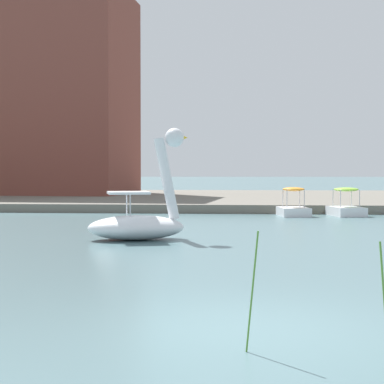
{
  "coord_description": "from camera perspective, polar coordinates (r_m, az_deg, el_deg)",
  "views": [
    {
      "loc": [
        -0.03,
        -9.02,
        2.21
      ],
      "look_at": [
        -2.13,
        16.5,
        1.39
      ],
      "focal_mm": 59.79,
      "sensor_mm": 36.0,
      "label": 1
    }
  ],
  "objects": [
    {
      "name": "ground_plane",
      "position": [
        9.28,
        4.85,
        -11.93
      ],
      "size": [
        527.07,
        527.07,
        0.0
      ],
      "primitive_type": "plane",
      "color": "slate"
    },
    {
      "name": "shore_bank_far",
      "position": [
        46.91,
        4.74,
        -0.59
      ],
      "size": [
        152.89,
        26.92,
        0.46
      ],
      "primitive_type": "cube",
      "color": "#6B665B",
      "rests_on": "ground_plane"
    },
    {
      "name": "swan_boat",
      "position": [
        20.73,
        -4.66,
        -2.38
      ],
      "size": [
        3.47,
        2.55,
        3.63
      ],
      "color": "white",
      "rests_on": "ground_plane"
    },
    {
      "name": "pedal_boat_orange",
      "position": [
        32.13,
        9.03,
        -1.39
      ],
      "size": [
        1.64,
        2.37,
        1.44
      ],
      "color": "white",
      "rests_on": "ground_plane"
    },
    {
      "name": "pedal_boat_lime",
      "position": [
        32.78,
        13.57,
        -1.32
      ],
      "size": [
        1.8,
        2.49,
        1.42
      ],
      "color": "white",
      "rests_on": "ground_plane"
    },
    {
      "name": "apartment_block",
      "position": [
        52.56,
        -14.4,
        8.4
      ],
      "size": [
        16.67,
        10.51,
        15.63
      ],
      "primitive_type": "cube",
      "rotation": [
        0.0,
        0.0,
        -0.09
      ],
      "color": "brown",
      "rests_on": "shore_bank_far"
    }
  ]
}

